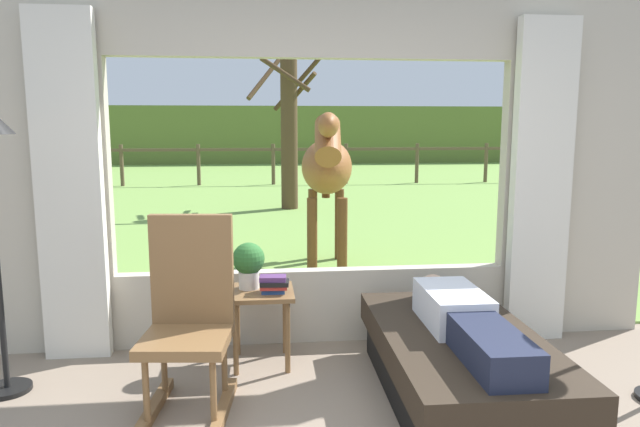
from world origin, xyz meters
TOP-DOWN VIEW (x-y plane):
  - back_wall_with_window at (0.00, 2.26)m, footprint 5.20×0.12m
  - curtain_panel_left at (-1.69, 2.12)m, footprint 0.44×0.10m
  - curtain_panel_right at (1.69, 2.12)m, footprint 0.44×0.10m
  - outdoor_pasture_lawn at (0.00, 13.16)m, footprint 36.00×21.68m
  - distant_hill_ridge at (0.00, 23.00)m, footprint 36.00×2.00m
  - recliner_sofa at (0.76, 1.19)m, footprint 0.92×1.71m
  - reclining_person at (0.76, 1.14)m, footprint 0.35×1.43m
  - rocking_chair at (-0.81, 1.29)m, footprint 0.53×0.72m
  - side_table at (-0.40, 1.85)m, footprint 0.44×0.44m
  - potted_plant at (-0.48, 1.91)m, footprint 0.22×0.22m
  - book_stack at (-0.31, 1.79)m, footprint 0.20×0.15m
  - horse at (0.35, 4.35)m, footprint 0.68×1.82m
  - pasture_tree at (0.19, 9.17)m, footprint 1.62×1.33m
  - pasture_fence_line at (0.00, 13.75)m, footprint 16.10×0.10m

SIDE VIEW (x-z plane):
  - outdoor_pasture_lawn at x=0.00m, z-range 0.00..0.02m
  - recliner_sofa at x=0.76m, z-range 0.01..0.43m
  - side_table at x=-0.40m, z-range 0.17..0.69m
  - reclining_person at x=0.76m, z-range 0.41..0.63m
  - rocking_chair at x=-0.81m, z-range -0.01..1.11m
  - book_stack at x=-0.31m, z-range 0.52..0.64m
  - potted_plant at x=-0.48m, z-range 0.54..0.86m
  - pasture_fence_line at x=0.00m, z-range 0.19..1.29m
  - horse at x=0.35m, z-range 0.29..2.02m
  - curtain_panel_left at x=-1.69m, z-range 0.00..2.40m
  - curtain_panel_right at x=1.69m, z-range 0.00..2.40m
  - distant_hill_ridge at x=0.00m, z-range 0.00..2.40m
  - back_wall_with_window at x=0.00m, z-range -0.03..2.52m
  - pasture_tree at x=0.19m, z-range 0.04..3.13m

